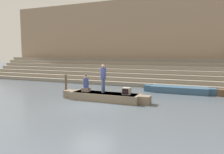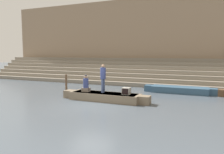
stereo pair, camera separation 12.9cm
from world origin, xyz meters
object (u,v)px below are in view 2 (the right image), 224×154
(rowboat_main, at_px, (105,97))
(person_rowing, at_px, (86,85))
(person_standing, at_px, (103,76))
(mooring_post, at_px, (66,83))
(moored_boat_shore, at_px, (179,90))
(tv_set, at_px, (126,91))

(rowboat_main, height_order, person_rowing, person_rowing)
(person_standing, distance_m, mooring_post, 5.01)
(person_rowing, bearing_deg, person_standing, 15.90)
(moored_boat_shore, bearing_deg, person_standing, -127.41)
(person_standing, bearing_deg, moored_boat_shore, 38.83)
(rowboat_main, bearing_deg, tv_set, 0.77)
(rowboat_main, xyz_separation_m, person_rowing, (-1.33, -0.06, 0.69))
(mooring_post, bearing_deg, tv_set, -21.15)
(person_standing, relative_size, tv_set, 3.84)
(person_rowing, xyz_separation_m, tv_set, (2.78, 0.08, -0.25))
(person_standing, relative_size, moored_boat_shore, 0.34)
(person_standing, distance_m, moored_boat_shore, 6.41)
(moored_boat_shore, bearing_deg, rowboat_main, -125.67)
(tv_set, distance_m, moored_boat_shore, 5.41)
(person_rowing, bearing_deg, tv_set, 9.58)
(person_standing, height_order, tv_set, person_standing)
(rowboat_main, xyz_separation_m, mooring_post, (-4.55, 2.35, 0.38))
(person_standing, height_order, moored_boat_shore, person_standing)
(rowboat_main, relative_size, person_rowing, 5.17)
(rowboat_main, relative_size, tv_set, 12.48)
(person_standing, relative_size, person_rowing, 1.59)
(tv_set, bearing_deg, person_standing, -178.58)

